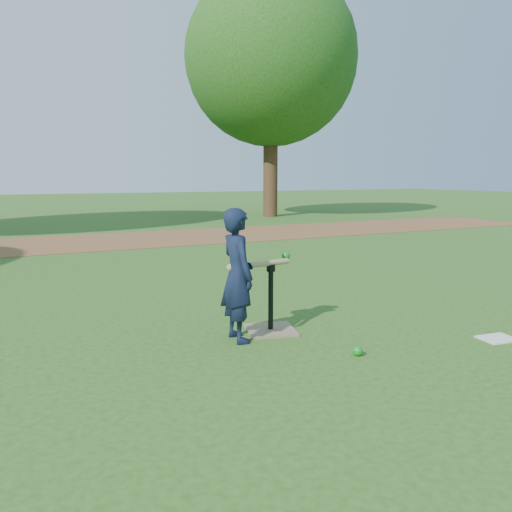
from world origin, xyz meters
name	(u,v)px	position (x,y,z in m)	size (l,w,h in m)	color
ground	(255,347)	(0.00, 0.00, 0.00)	(80.00, 80.00, 0.00)	#285116
dirt_strip	(102,241)	(0.00, 7.50, 0.01)	(24.00, 3.00, 0.01)	brown
child	(238,275)	(-0.05, 0.23, 0.57)	(0.41, 0.27, 1.14)	black
wiffle_ball_ground	(358,351)	(0.63, -0.54, 0.04)	(0.08, 0.08, 0.08)	#0C891A
clipboard	(497,339)	(1.97, -0.75, 0.01)	(0.30, 0.23, 0.01)	silver
batting_tee	(271,319)	(0.32, 0.32, 0.11)	(0.52, 0.52, 0.61)	#857354
swing_action	(263,263)	(0.24, 0.32, 0.64)	(0.70, 0.22, 0.11)	tan
tree_right	(271,59)	(6.50, 12.00, 5.29)	(5.80, 5.80, 8.21)	#382316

